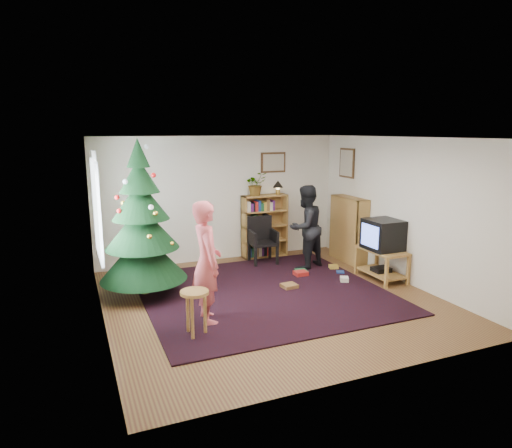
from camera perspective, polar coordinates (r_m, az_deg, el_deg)
name	(u,v)px	position (r m, az deg, el deg)	size (l,w,h in m)	color
floor	(271,299)	(7.28, 1.90, -9.35)	(5.00, 5.00, 0.00)	brown
ceiling	(272,138)	(6.80, 2.04, 10.73)	(5.00, 5.00, 0.00)	white
wall_back	(221,199)	(9.23, -4.45, 3.16)	(5.00, 0.02, 2.50)	silver
wall_front	(372,266)	(4.83, 14.32, -5.07)	(5.00, 0.02, 2.50)	silver
wall_left	(99,236)	(6.34, -19.08, -1.37)	(0.02, 5.00, 2.50)	silver
wall_right	(404,210)	(8.27, 17.97, 1.62)	(0.02, 5.00, 2.50)	silver
rug	(264,292)	(7.53, 0.95, -8.53)	(3.80, 3.60, 0.02)	black
window_pane	(97,209)	(6.89, -19.29, 1.73)	(0.04, 1.20, 1.40)	silver
curtain	(97,202)	(7.58, -19.31, 2.58)	(0.06, 0.35, 1.60)	white
picture_back	(273,162)	(9.55, 2.16, 7.70)	(0.55, 0.03, 0.42)	#4C3319
picture_right	(347,163)	(9.56, 11.31, 7.49)	(0.03, 0.50, 0.60)	#4C3319
christmas_tree	(142,232)	(7.39, -14.08, -0.95)	(1.38, 1.38, 2.50)	#3F2816
bookshelf_back	(265,225)	(9.50, 1.07, -0.15)	(0.95, 0.30, 1.30)	#A87E3C
bookshelf_right	(349,229)	(9.37, 11.52, -0.56)	(0.30, 0.95, 1.30)	#A87E3C
tv_stand	(382,261)	(8.41, 15.42, -4.51)	(0.52, 0.93, 0.55)	#A87E3C
crt_tv	(383,234)	(8.29, 15.58, -1.27)	(0.56, 0.61, 0.53)	black
armchair	(261,238)	(9.10, 0.64, -1.77)	(0.55, 0.55, 0.92)	black
stool	(195,301)	(5.94, -7.67, -9.53)	(0.37, 0.37, 0.61)	#A87E3C
person_standing	(207,262)	(6.25, -6.19, -4.78)	(0.62, 0.41, 1.70)	#D15359
person_by_chair	(305,227)	(8.71, 6.19, -0.39)	(0.78, 0.61, 1.60)	black
potted_plant	(256,184)	(9.28, -0.04, 5.04)	(0.43, 0.37, 0.47)	gray
table_lamp	(278,185)	(9.49, 2.76, 4.90)	(0.21, 0.21, 0.29)	#A57F33
floor_clutter	(319,275)	(8.38, 7.82, -6.31)	(1.47, 0.94, 0.08)	#A51E19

